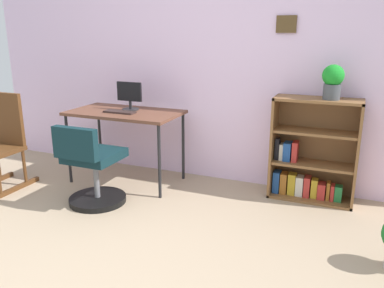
% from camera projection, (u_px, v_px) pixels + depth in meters
% --- Properties ---
extents(ground_plane, '(6.24, 6.24, 0.00)m').
position_uv_depth(ground_plane, '(79.00, 284.00, 2.50)').
color(ground_plane, tan).
extents(wall_back, '(5.20, 0.12, 2.50)m').
position_uv_depth(wall_back, '(204.00, 59.00, 4.05)').
color(wall_back, silver).
rests_on(wall_back, ground_plane).
extents(desk, '(1.13, 0.62, 0.74)m').
position_uv_depth(desk, '(125.00, 117.00, 4.03)').
color(desk, brown).
rests_on(desk, ground_plane).
extents(monitor, '(0.28, 0.17, 0.29)m').
position_uv_depth(monitor, '(130.00, 96.00, 4.04)').
color(monitor, '#262628').
rests_on(monitor, desk).
extents(keyboard, '(0.32, 0.11, 0.02)m').
position_uv_depth(keyboard, '(120.00, 112.00, 3.93)').
color(keyboard, '#342522').
rests_on(keyboard, desk).
extents(office_chair, '(0.52, 0.55, 0.76)m').
position_uv_depth(office_chair, '(92.00, 170.00, 3.55)').
color(office_chair, black).
rests_on(office_chair, ground_plane).
extents(rocking_chair, '(0.42, 0.64, 0.94)m').
position_uv_depth(rocking_chair, '(1.00, 141.00, 3.94)').
color(rocking_chair, '#563218').
rests_on(rocking_chair, ground_plane).
extents(bookshelf_low, '(0.76, 0.30, 0.96)m').
position_uv_depth(bookshelf_low, '(311.00, 155.00, 3.69)').
color(bookshelf_low, brown).
rests_on(bookshelf_low, ground_plane).
extents(potted_plant_on_shelf, '(0.19, 0.19, 0.30)m').
position_uv_depth(potted_plant_on_shelf, '(333.00, 80.00, 3.39)').
color(potted_plant_on_shelf, '#474C51').
rests_on(potted_plant_on_shelf, bookshelf_low).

